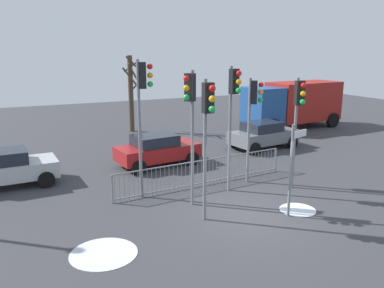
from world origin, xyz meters
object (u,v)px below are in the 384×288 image
traffic_light_foreground_left (253,107)px  traffic_light_mid_right (207,119)px  traffic_light_rear_left (143,98)px  car_red_trailing (157,149)px  traffic_light_foreground_right (190,109)px  car_silver_far (5,168)px  traffic_light_rear_right (298,109)px  bare_tree_left (131,91)px  traffic_light_mid_left (233,101)px  direction_sign_post (292,166)px  car_grey_near (263,134)px  delivery_truck (293,103)px

traffic_light_foreground_left → traffic_light_mid_right: traffic_light_mid_right is taller
traffic_light_rear_left → car_red_trailing: size_ratio=1.25×
traffic_light_mid_right → car_red_trailing: (0.74, 6.50, -2.51)m
traffic_light_foreground_right → traffic_light_rear_left: traffic_light_rear_left is taller
traffic_light_foreground_right → car_silver_far: traffic_light_foreground_right is taller
car_red_trailing → car_silver_far: bearing=175.5°
traffic_light_rear_left → car_red_trailing: 4.98m
traffic_light_rear_right → car_red_trailing: 6.86m
traffic_light_mid_right → bare_tree_left: size_ratio=0.91×
traffic_light_rear_left → traffic_light_mid_right: traffic_light_rear_left is taller
traffic_light_mid_left → car_silver_far: traffic_light_mid_left is taller
traffic_light_rear_left → traffic_light_foreground_left: bearing=102.2°
traffic_light_foreground_left → direction_sign_post: (-0.73, -3.39, -1.39)m
traffic_light_foreground_right → car_grey_near: traffic_light_foreground_right is taller
traffic_light_mid_right → bare_tree_left: 14.71m
traffic_light_rear_right → delivery_truck: (7.85, 9.87, -1.40)m
delivery_truck → bare_tree_left: bare_tree_left is taller
traffic_light_mid_left → traffic_light_mid_right: bearing=33.9°
traffic_light_foreground_left → bare_tree_left: (-1.42, 11.92, -0.44)m
traffic_light_foreground_left → car_grey_near: 6.31m
traffic_light_rear_left → car_silver_far: size_ratio=1.28×
car_grey_near → traffic_light_rear_right: bearing=-121.8°
direction_sign_post → traffic_light_mid_right: bearing=147.2°
traffic_light_foreground_right → car_grey_near: size_ratio=1.17×
traffic_light_rear_right → traffic_light_rear_left: 5.77m
car_grey_near → bare_tree_left: 9.22m
traffic_light_foreground_right → traffic_light_mid_left: bearing=-109.7°
traffic_light_mid_right → direction_sign_post: bearing=163.1°
traffic_light_rear_left → direction_sign_post: size_ratio=1.64×
car_silver_far → bare_tree_left: 11.46m
traffic_light_foreground_right → traffic_light_foreground_left: size_ratio=1.10×
traffic_light_mid_right → car_red_trailing: bearing=-97.7°
car_silver_far → bare_tree_left: (7.66, 8.31, 1.89)m
traffic_light_foreground_right → traffic_light_mid_right: (-0.07, -1.36, -0.14)m
traffic_light_foreground_right → traffic_light_rear_right: bearing=-129.0°
traffic_light_foreground_left → car_grey_near: size_ratio=1.06×
traffic_light_foreground_right → delivery_truck: traffic_light_foreground_right is taller
traffic_light_foreground_right → direction_sign_post: bearing=-166.6°
traffic_light_rear_right → bare_tree_left: bearing=-68.7°
traffic_light_foreground_right → car_silver_far: bearing=12.3°
traffic_light_mid_left → direction_sign_post: bearing=91.9°
traffic_light_foreground_right → traffic_light_mid_right: bearing=139.6°
traffic_light_mid_left → traffic_light_rear_left: bearing=-25.2°
traffic_light_foreground_left → traffic_light_rear_right: bearing=70.5°
bare_tree_left → car_grey_near: bearing=-55.1°
car_silver_far → traffic_light_rear_right: bearing=-29.1°
traffic_light_foreground_right → car_silver_far: (-5.77, 4.89, -2.64)m
traffic_light_foreground_right → direction_sign_post: (2.59, -2.11, -1.70)m
direction_sign_post → bare_tree_left: 15.36m
direction_sign_post → car_silver_far: bearing=122.9°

